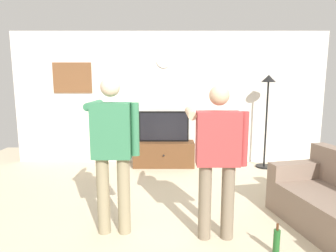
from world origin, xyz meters
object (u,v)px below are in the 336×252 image
floor_lamp (268,102)px  television (164,126)px  tv_stand (164,154)px  person_standing_nearer_lamp (113,147)px  beverage_bottle (277,242)px  framed_picture (73,78)px  wall_clock (164,60)px  person_standing_nearer_couch (218,153)px

floor_lamp → television: bearing=176.4°
tv_stand → floor_lamp: floor_lamp is taller
person_standing_nearer_lamp → beverage_bottle: 1.95m
framed_picture → floor_lamp: framed_picture is taller
tv_stand → beverage_bottle: tv_stand is taller
wall_clock → beverage_bottle: wall_clock is taller
tv_stand → wall_clock: 1.90m
television → framed_picture: bearing=172.4°
person_standing_nearer_lamp → beverage_bottle: (1.70, -0.43, -0.87)m
tv_stand → person_standing_nearer_lamp: size_ratio=0.69×
television → framed_picture: size_ratio=1.27×
framed_picture → floor_lamp: bearing=-5.5°
tv_stand → television: (-0.00, 0.05, 0.56)m
person_standing_nearer_lamp → person_standing_nearer_couch: person_standing_nearer_lamp is taller
person_standing_nearer_couch → beverage_bottle: (0.56, -0.32, -0.82)m
tv_stand → framed_picture: 2.43m
wall_clock → person_standing_nearer_couch: (0.61, -2.95, -1.17)m
wall_clock → person_standing_nearer_couch: bearing=-78.3°
television → beverage_bottle: television is taller
floor_lamp → beverage_bottle: size_ratio=5.58×
framed_picture → beverage_bottle: framed_picture is taller
television → beverage_bottle: 3.31m
television → person_standing_nearer_couch: bearing=-77.3°
floor_lamp → person_standing_nearer_lamp: 3.55m
wall_clock → person_standing_nearer_lamp: 3.09m
person_standing_nearer_couch → person_standing_nearer_lamp: bearing=174.3°
framed_picture → beverage_bottle: bearing=-47.1°
person_standing_nearer_lamp → framed_picture: bearing=115.3°
wall_clock → floor_lamp: bearing=-10.4°
tv_stand → wall_clock: wall_clock is taller
tv_stand → person_standing_nearer_couch: bearing=-77.1°
wall_clock → floor_lamp: 2.20m
wall_clock → floor_lamp: size_ratio=0.16×
beverage_bottle → wall_clock: bearing=109.7°
person_standing_nearer_lamp → beverage_bottle: size_ratio=5.37×
tv_stand → person_standing_nearer_couch: 2.82m
floor_lamp → person_standing_nearer_couch: 2.96m
tv_stand → person_standing_nearer_lamp: (-0.53, -2.54, 0.75)m
framed_picture → person_standing_nearer_lamp: (1.34, -2.84, -0.77)m
person_standing_nearer_couch → floor_lamp: bearing=61.4°
tv_stand → beverage_bottle: 3.20m
tv_stand → person_standing_nearer_lamp: bearing=-101.7°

